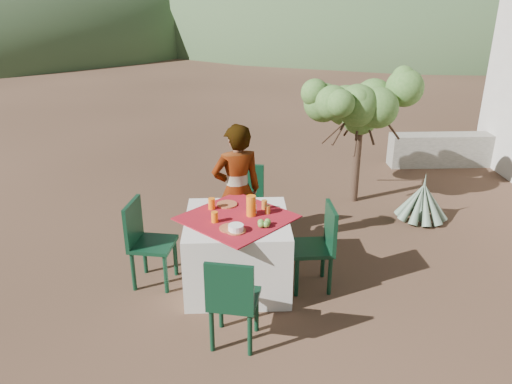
% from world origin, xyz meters
% --- Properties ---
extents(ground, '(160.00, 160.00, 0.00)m').
position_xyz_m(ground, '(0.00, 0.00, 0.00)').
color(ground, '#311F16').
rests_on(ground, ground).
extents(table, '(1.30, 1.30, 0.76)m').
position_xyz_m(table, '(-0.33, -0.15, 0.38)').
color(table, silver).
rests_on(table, ground).
extents(chair_far, '(0.51, 0.51, 0.93)m').
position_xyz_m(chair_far, '(-0.24, 0.83, 0.52)').
color(chair_far, black).
rests_on(chair_far, ground).
extents(chair_near, '(0.47, 0.47, 0.86)m').
position_xyz_m(chair_near, '(-0.38, -1.12, 0.48)').
color(chair_near, black).
rests_on(chair_near, ground).
extents(chair_left, '(0.48, 0.48, 0.90)m').
position_xyz_m(chair_left, '(-1.26, -0.08, 0.50)').
color(chair_left, black).
rests_on(chair_left, ground).
extents(chair_right, '(0.42, 0.42, 0.89)m').
position_xyz_m(chair_right, '(0.48, -0.22, 0.49)').
color(chair_right, black).
rests_on(chair_right, ground).
extents(person, '(0.64, 0.50, 1.53)m').
position_xyz_m(person, '(-0.33, 0.51, 0.77)').
color(person, '#8C6651').
rests_on(person, ground).
extents(shrub_tree, '(1.40, 1.38, 1.65)m').
position_xyz_m(shrub_tree, '(1.41, 2.00, 1.30)').
color(shrub_tree, '#452E22').
rests_on(shrub_tree, ground).
extents(agave, '(0.67, 0.68, 0.72)m').
position_xyz_m(agave, '(2.10, 1.30, 0.24)').
color(agave, slate).
rests_on(agave, ground).
extents(stone_wall, '(2.60, 0.35, 0.55)m').
position_xyz_m(stone_wall, '(3.60, 3.40, 0.28)').
color(stone_wall, gray).
rests_on(stone_wall, ground).
extents(hill_near_right, '(48.00, 48.00, 20.00)m').
position_xyz_m(hill_near_right, '(12.00, 36.00, 0.00)').
color(hill_near_right, '#37542F').
rests_on(hill_near_right, ground).
extents(hill_far_center, '(60.00, 60.00, 24.00)m').
position_xyz_m(hill_far_center, '(-4.00, 52.00, 0.00)').
color(hill_far_center, slate).
rests_on(hill_far_center, ground).
extents(plate_far, '(0.21, 0.21, 0.01)m').
position_xyz_m(plate_far, '(-0.43, 0.15, 0.77)').
color(plate_far, brown).
rests_on(plate_far, table).
extents(plate_near, '(0.20, 0.20, 0.01)m').
position_xyz_m(plate_near, '(-0.40, -0.40, 0.77)').
color(plate_near, brown).
rests_on(plate_near, table).
extents(glass_far, '(0.07, 0.07, 0.11)m').
position_xyz_m(glass_far, '(-0.59, 0.06, 0.82)').
color(glass_far, orange).
rests_on(glass_far, table).
extents(glass_near, '(0.07, 0.07, 0.11)m').
position_xyz_m(glass_near, '(-0.55, -0.25, 0.82)').
color(glass_near, orange).
rests_on(glass_near, table).
extents(juice_pitcher, '(0.10, 0.10, 0.21)m').
position_xyz_m(juice_pitcher, '(-0.19, -0.12, 0.87)').
color(juice_pitcher, orange).
rests_on(juice_pitcher, table).
extents(bowl_plate, '(0.19, 0.19, 0.01)m').
position_xyz_m(bowl_plate, '(-0.34, -0.46, 0.77)').
color(bowl_plate, brown).
rests_on(bowl_plate, table).
extents(white_bowl, '(0.14, 0.14, 0.05)m').
position_xyz_m(white_bowl, '(-0.34, -0.46, 0.80)').
color(white_bowl, white).
rests_on(white_bowl, bowl_plate).
extents(jar_left, '(0.05, 0.05, 0.09)m').
position_xyz_m(jar_left, '(-0.03, -0.08, 0.80)').
color(jar_left, '#C46D22').
rests_on(jar_left, table).
extents(jar_right, '(0.06, 0.06, 0.09)m').
position_xyz_m(jar_right, '(-0.05, 0.04, 0.81)').
color(jar_right, '#C46D22').
rests_on(jar_right, table).
extents(napkin_holder, '(0.08, 0.06, 0.09)m').
position_xyz_m(napkin_holder, '(-0.17, -0.07, 0.81)').
color(napkin_holder, white).
rests_on(napkin_holder, table).
extents(fruit_cluster, '(0.13, 0.12, 0.06)m').
position_xyz_m(fruit_cluster, '(-0.08, -0.37, 0.79)').
color(fruit_cluster, '#649C38').
rests_on(fruit_cluster, table).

